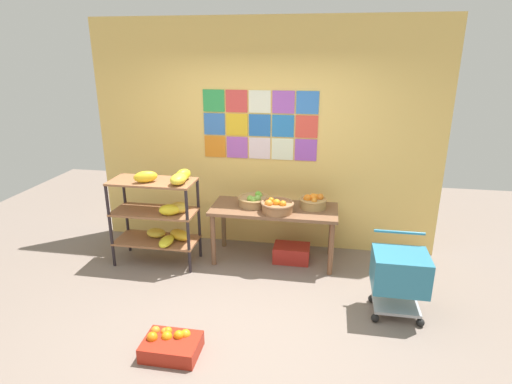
{
  "coord_description": "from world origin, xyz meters",
  "views": [
    {
      "loc": [
        0.81,
        -3.41,
        2.51
      ],
      "look_at": [
        0.07,
        0.87,
        1.04
      ],
      "focal_mm": 29.39,
      "sensor_mm": 36.0,
      "label": 1
    }
  ],
  "objects_px": {
    "display_table": "(274,214)",
    "banana_shelf_unit": "(163,210)",
    "fruit_basket_centre": "(277,206)",
    "fruit_basket_right": "(313,202)",
    "orange_crate_foreground": "(171,345)",
    "produce_crate_under_table": "(291,253)",
    "fruit_basket_back_right": "(254,200)",
    "shopping_cart": "(400,273)"
  },
  "relations": [
    {
      "from": "banana_shelf_unit",
      "to": "fruit_basket_centre",
      "type": "relative_size",
      "value": 3.04
    },
    {
      "from": "fruit_basket_back_right",
      "to": "orange_crate_foreground",
      "type": "distance_m",
      "value": 2.08
    },
    {
      "from": "fruit_basket_right",
      "to": "orange_crate_foreground",
      "type": "relative_size",
      "value": 0.68
    },
    {
      "from": "display_table",
      "to": "fruit_basket_back_right",
      "type": "height_order",
      "value": "fruit_basket_back_right"
    },
    {
      "from": "orange_crate_foreground",
      "to": "display_table",
      "type": "bearing_deg",
      "value": 71.08
    },
    {
      "from": "fruit_basket_right",
      "to": "produce_crate_under_table",
      "type": "bearing_deg",
      "value": -160.55
    },
    {
      "from": "fruit_basket_back_right",
      "to": "fruit_basket_right",
      "type": "distance_m",
      "value": 0.73
    },
    {
      "from": "fruit_basket_back_right",
      "to": "fruit_basket_right",
      "type": "bearing_deg",
      "value": 3.31
    },
    {
      "from": "fruit_basket_back_right",
      "to": "fruit_basket_centre",
      "type": "bearing_deg",
      "value": -30.4
    },
    {
      "from": "banana_shelf_unit",
      "to": "produce_crate_under_table",
      "type": "bearing_deg",
      "value": 11.42
    },
    {
      "from": "fruit_basket_right",
      "to": "produce_crate_under_table",
      "type": "xyz_separation_m",
      "value": [
        -0.24,
        -0.08,
        -0.67
      ]
    },
    {
      "from": "fruit_basket_centre",
      "to": "display_table",
      "type": "bearing_deg",
      "value": 110.22
    },
    {
      "from": "shopping_cart",
      "to": "banana_shelf_unit",
      "type": "bearing_deg",
      "value": -179.18
    },
    {
      "from": "display_table",
      "to": "fruit_basket_centre",
      "type": "relative_size",
      "value": 3.9
    },
    {
      "from": "fruit_basket_centre",
      "to": "fruit_basket_right",
      "type": "height_order",
      "value": "fruit_basket_right"
    },
    {
      "from": "fruit_basket_back_right",
      "to": "orange_crate_foreground",
      "type": "bearing_deg",
      "value": -101.39
    },
    {
      "from": "display_table",
      "to": "orange_crate_foreground",
      "type": "height_order",
      "value": "display_table"
    },
    {
      "from": "fruit_basket_back_right",
      "to": "orange_crate_foreground",
      "type": "height_order",
      "value": "fruit_basket_back_right"
    },
    {
      "from": "display_table",
      "to": "shopping_cart",
      "type": "xyz_separation_m",
      "value": [
        1.36,
        -0.94,
        -0.15
      ]
    },
    {
      "from": "fruit_basket_back_right",
      "to": "shopping_cart",
      "type": "xyz_separation_m",
      "value": [
        1.62,
        -0.98,
        -0.31
      ]
    },
    {
      "from": "fruit_basket_back_right",
      "to": "produce_crate_under_table",
      "type": "distance_m",
      "value": 0.82
    },
    {
      "from": "banana_shelf_unit",
      "to": "fruit_basket_right",
      "type": "xyz_separation_m",
      "value": [
        1.77,
        0.39,
        0.07
      ]
    },
    {
      "from": "fruit_basket_back_right",
      "to": "produce_crate_under_table",
      "type": "height_order",
      "value": "fruit_basket_back_right"
    },
    {
      "from": "banana_shelf_unit",
      "to": "orange_crate_foreground",
      "type": "bearing_deg",
      "value": -67.36
    },
    {
      "from": "display_table",
      "to": "fruit_basket_back_right",
      "type": "relative_size",
      "value": 3.92
    },
    {
      "from": "fruit_basket_right",
      "to": "produce_crate_under_table",
      "type": "distance_m",
      "value": 0.72
    },
    {
      "from": "fruit_basket_back_right",
      "to": "fruit_basket_centre",
      "type": "xyz_separation_m",
      "value": [
        0.31,
        -0.18,
        0.01
      ]
    },
    {
      "from": "produce_crate_under_table",
      "to": "fruit_basket_back_right",
      "type": "bearing_deg",
      "value": 174.98
    },
    {
      "from": "produce_crate_under_table",
      "to": "orange_crate_foreground",
      "type": "bearing_deg",
      "value": -114.91
    },
    {
      "from": "banana_shelf_unit",
      "to": "produce_crate_under_table",
      "type": "relative_size",
      "value": 2.69
    },
    {
      "from": "fruit_basket_back_right",
      "to": "produce_crate_under_table",
      "type": "xyz_separation_m",
      "value": [
        0.49,
        -0.04,
        -0.66
      ]
    },
    {
      "from": "display_table",
      "to": "fruit_basket_centre",
      "type": "height_order",
      "value": "fruit_basket_centre"
    },
    {
      "from": "fruit_basket_back_right",
      "to": "fruit_basket_centre",
      "type": "height_order",
      "value": "fruit_basket_centre"
    },
    {
      "from": "display_table",
      "to": "shopping_cart",
      "type": "height_order",
      "value": "shopping_cart"
    },
    {
      "from": "fruit_basket_right",
      "to": "orange_crate_foreground",
      "type": "xyz_separation_m",
      "value": [
        -1.11,
        -1.97,
        -0.69
      ]
    },
    {
      "from": "fruit_basket_right",
      "to": "shopping_cart",
      "type": "height_order",
      "value": "fruit_basket_right"
    },
    {
      "from": "display_table",
      "to": "fruit_basket_back_right",
      "type": "bearing_deg",
      "value": 170.96
    },
    {
      "from": "display_table",
      "to": "banana_shelf_unit",
      "type": "bearing_deg",
      "value": -166.57
    },
    {
      "from": "shopping_cart",
      "to": "fruit_basket_back_right",
      "type": "bearing_deg",
      "value": 162.86
    },
    {
      "from": "banana_shelf_unit",
      "to": "fruit_basket_right",
      "type": "relative_size",
      "value": 3.61
    },
    {
      "from": "orange_crate_foreground",
      "to": "fruit_basket_back_right",
      "type": "bearing_deg",
      "value": 78.61
    },
    {
      "from": "fruit_basket_right",
      "to": "orange_crate_foreground",
      "type": "distance_m",
      "value": 2.36
    }
  ]
}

